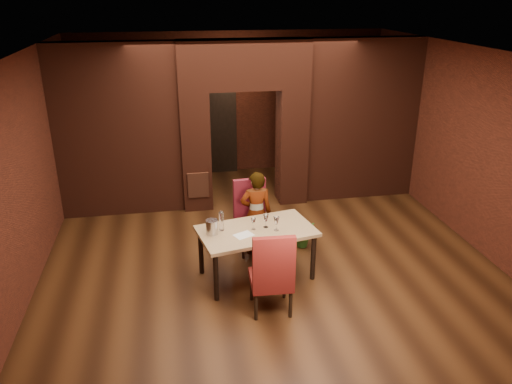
% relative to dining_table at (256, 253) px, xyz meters
% --- Properties ---
extents(floor, '(8.00, 8.00, 0.00)m').
position_rel_dining_table_xyz_m(floor, '(0.27, 0.81, -0.39)').
color(floor, '#422410').
rests_on(floor, ground).
extents(ceiling, '(7.00, 8.00, 0.04)m').
position_rel_dining_table_xyz_m(ceiling, '(0.27, 0.81, 2.81)').
color(ceiling, silver).
rests_on(ceiling, ground).
extents(wall_back, '(7.00, 0.04, 3.20)m').
position_rel_dining_table_xyz_m(wall_back, '(0.27, 4.81, 1.21)').
color(wall_back, maroon).
rests_on(wall_back, ground).
extents(wall_front, '(7.00, 0.04, 3.20)m').
position_rel_dining_table_xyz_m(wall_front, '(0.27, -3.19, 1.21)').
color(wall_front, maroon).
rests_on(wall_front, ground).
extents(wall_left, '(0.04, 8.00, 3.20)m').
position_rel_dining_table_xyz_m(wall_left, '(-3.23, 0.81, 1.21)').
color(wall_left, maroon).
rests_on(wall_left, ground).
extents(wall_right, '(0.04, 8.00, 3.20)m').
position_rel_dining_table_xyz_m(wall_right, '(3.77, 0.81, 1.21)').
color(wall_right, maroon).
rests_on(wall_right, ground).
extents(pillar_left, '(0.55, 0.55, 2.30)m').
position_rel_dining_table_xyz_m(pillar_left, '(-0.68, 2.81, 0.76)').
color(pillar_left, maroon).
rests_on(pillar_left, ground).
extents(pillar_right, '(0.55, 0.55, 2.30)m').
position_rel_dining_table_xyz_m(pillar_right, '(1.22, 2.81, 0.76)').
color(pillar_right, maroon).
rests_on(pillar_right, ground).
extents(lintel, '(2.45, 0.55, 0.90)m').
position_rel_dining_table_xyz_m(lintel, '(0.27, 2.81, 2.36)').
color(lintel, maroon).
rests_on(lintel, ground).
extents(wing_wall_left, '(2.28, 0.35, 3.20)m').
position_rel_dining_table_xyz_m(wing_wall_left, '(-2.09, 2.81, 1.21)').
color(wing_wall_left, maroon).
rests_on(wing_wall_left, ground).
extents(wing_wall_right, '(2.28, 0.35, 3.20)m').
position_rel_dining_table_xyz_m(wing_wall_right, '(2.63, 2.81, 1.21)').
color(wing_wall_right, maroon).
rests_on(wing_wall_right, ground).
extents(vent_panel, '(0.40, 0.03, 0.50)m').
position_rel_dining_table_xyz_m(vent_panel, '(-0.68, 2.52, 0.16)').
color(vent_panel, '#9E4C2D').
rests_on(vent_panel, ground).
extents(rear_door, '(0.90, 0.08, 2.10)m').
position_rel_dining_table_xyz_m(rear_door, '(-0.13, 4.75, 0.66)').
color(rear_door, black).
rests_on(rear_door, ground).
extents(rear_door_frame, '(1.02, 0.04, 2.22)m').
position_rel_dining_table_xyz_m(rear_door_frame, '(-0.13, 4.71, 0.66)').
color(rear_door_frame, black).
rests_on(rear_door_frame, ground).
extents(dining_table, '(1.81, 1.24, 0.78)m').
position_rel_dining_table_xyz_m(dining_table, '(0.00, 0.00, 0.00)').
color(dining_table, tan).
rests_on(dining_table, ground).
extents(chair_far, '(0.59, 0.59, 1.18)m').
position_rel_dining_table_xyz_m(chair_far, '(0.09, 0.81, 0.20)').
color(chair_far, maroon).
rests_on(chair_far, ground).
extents(chair_near, '(0.57, 0.57, 1.20)m').
position_rel_dining_table_xyz_m(chair_near, '(0.04, -0.85, 0.21)').
color(chair_near, maroon).
rests_on(chair_near, ground).
extents(person_seated, '(0.51, 0.34, 1.41)m').
position_rel_dining_table_xyz_m(person_seated, '(0.13, 0.73, 0.31)').
color(person_seated, white).
rests_on(person_seated, ground).
extents(wine_glass_a, '(0.07, 0.07, 0.18)m').
position_rel_dining_table_xyz_m(wine_glass_a, '(-0.04, 0.01, 0.48)').
color(wine_glass_a, white).
rests_on(wine_glass_a, dining_table).
extents(wine_glass_b, '(0.09, 0.09, 0.21)m').
position_rel_dining_table_xyz_m(wine_glass_b, '(0.15, 0.05, 0.49)').
color(wine_glass_b, white).
rests_on(wine_glass_b, dining_table).
extents(wine_glass_c, '(0.09, 0.09, 0.22)m').
position_rel_dining_table_xyz_m(wine_glass_c, '(0.28, -0.07, 0.50)').
color(wine_glass_c, white).
rests_on(wine_glass_c, dining_table).
extents(tasting_sheet, '(0.32, 0.29, 0.00)m').
position_rel_dining_table_xyz_m(tasting_sheet, '(-0.21, -0.15, 0.39)').
color(tasting_sheet, silver).
rests_on(tasting_sheet, dining_table).
extents(wine_bucket, '(0.18, 0.18, 0.21)m').
position_rel_dining_table_xyz_m(wine_bucket, '(-0.65, -0.02, 0.50)').
color(wine_bucket, '#ADADB5').
rests_on(wine_bucket, dining_table).
extents(water_bottle, '(0.07, 0.07, 0.30)m').
position_rel_dining_table_xyz_m(water_bottle, '(-0.50, 0.07, 0.54)').
color(water_bottle, white).
rests_on(water_bottle, dining_table).
extents(potted_plant, '(0.49, 0.49, 0.41)m').
position_rel_dining_table_xyz_m(potted_plant, '(0.93, 0.80, -0.18)').
color(potted_plant, '#2E6E25').
rests_on(potted_plant, ground).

